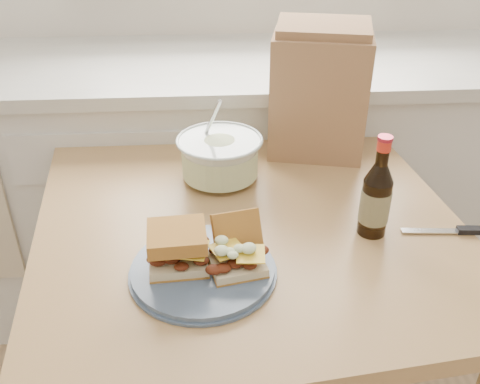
{
  "coord_description": "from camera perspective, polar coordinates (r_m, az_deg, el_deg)",
  "views": [
    {
      "loc": [
        -0.2,
        -0.01,
        1.48
      ],
      "look_at": [
        -0.13,
        0.99,
        0.87
      ],
      "focal_mm": 40.0,
      "sensor_mm": 36.0,
      "label": 1
    }
  ],
  "objects": [
    {
      "name": "sandwich_right",
      "position": [
        1.05,
        -0.32,
        -6.13
      ],
      "size": [
        0.12,
        0.16,
        0.09
      ],
      "rotation": [
        0.0,
        0.0,
        0.21
      ],
      "color": "beige",
      "rests_on": "plate"
    },
    {
      "name": "plate",
      "position": [
        1.07,
        -3.98,
        -8.3
      ],
      "size": [
        0.28,
        0.28,
        0.02
      ],
      "primitive_type": "cylinder",
      "color": "#485A74",
      "rests_on": "dining_table"
    },
    {
      "name": "knife",
      "position": [
        1.27,
        22.77,
        -3.81
      ],
      "size": [
        0.2,
        0.04,
        0.01
      ],
      "rotation": [
        0.0,
        0.0,
        -0.08
      ],
      "color": "silver",
      "rests_on": "dining_table"
    },
    {
      "name": "sandwich_left",
      "position": [
        1.04,
        -6.67,
        -5.89
      ],
      "size": [
        0.12,
        0.11,
        0.08
      ],
      "rotation": [
        0.0,
        0.0,
        0.07
      ],
      "color": "beige",
      "rests_on": "plate"
    },
    {
      "name": "cabinet_run",
      "position": [
        1.99,
        2.41,
        1.16
      ],
      "size": [
        2.5,
        0.64,
        0.94
      ],
      "color": "white",
      "rests_on": "ground"
    },
    {
      "name": "beer_bottle",
      "position": [
        1.17,
        14.29,
        -0.65
      ],
      "size": [
        0.06,
        0.06,
        0.23
      ],
      "rotation": [
        0.0,
        0.0,
        -0.14
      ],
      "color": "black",
      "rests_on": "dining_table"
    },
    {
      "name": "paper_bag",
      "position": [
        1.46,
        8.37,
        10.07
      ],
      "size": [
        0.28,
        0.21,
        0.33
      ],
      "primitive_type": "cube",
      "rotation": [
        0.0,
        0.0,
        -0.22
      ],
      "color": "#966848",
      "rests_on": "dining_table"
    },
    {
      "name": "coleslaw_bowl",
      "position": [
        1.35,
        -2.16,
        3.54
      ],
      "size": [
        0.22,
        0.22,
        0.22
      ],
      "color": "silver",
      "rests_on": "dining_table"
    },
    {
      "name": "dining_table",
      "position": [
        1.3,
        0.77,
        -6.77
      ],
      "size": [
        1.05,
        1.05,
        0.79
      ],
      "rotation": [
        0.0,
        0.0,
        0.12
      ],
      "color": "#AA7850",
      "rests_on": "ground"
    }
  ]
}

